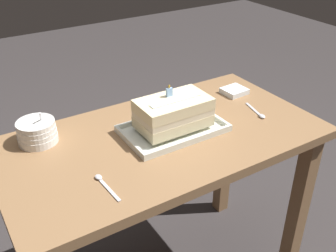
% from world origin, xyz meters
% --- Properties ---
extents(dining_table, '(1.15, 0.61, 0.77)m').
position_xyz_m(dining_table, '(0.00, 0.00, 0.64)').
color(dining_table, olive).
rests_on(dining_table, ground_plane).
extents(foil_tray, '(0.36, 0.22, 0.02)m').
position_xyz_m(foil_tray, '(0.05, 0.01, 0.77)').
color(foil_tray, silver).
rests_on(foil_tray, dining_table).
extents(birthday_cake, '(0.26, 0.15, 0.15)m').
position_xyz_m(birthday_cake, '(0.05, 0.01, 0.84)').
color(birthday_cake, beige).
rests_on(birthday_cake, foil_tray).
extents(bowl_stack, '(0.14, 0.14, 0.12)m').
position_xyz_m(bowl_stack, '(-0.39, 0.19, 0.81)').
color(bowl_stack, white).
rests_on(bowl_stack, dining_table).
extents(serving_spoon_near_tray, '(0.02, 0.14, 0.01)m').
position_xyz_m(serving_spoon_near_tray, '(-0.29, -0.14, 0.77)').
color(serving_spoon_near_tray, silver).
rests_on(serving_spoon_near_tray, dining_table).
extents(serving_spoon_by_bowls, '(0.05, 0.14, 0.01)m').
position_xyz_m(serving_spoon_by_bowls, '(0.40, -0.07, 0.77)').
color(serving_spoon_by_bowls, silver).
rests_on(serving_spoon_by_bowls, dining_table).
extents(napkin_pile, '(0.10, 0.09, 0.02)m').
position_xyz_m(napkin_pile, '(0.44, 0.13, 0.78)').
color(napkin_pile, white).
rests_on(napkin_pile, dining_table).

